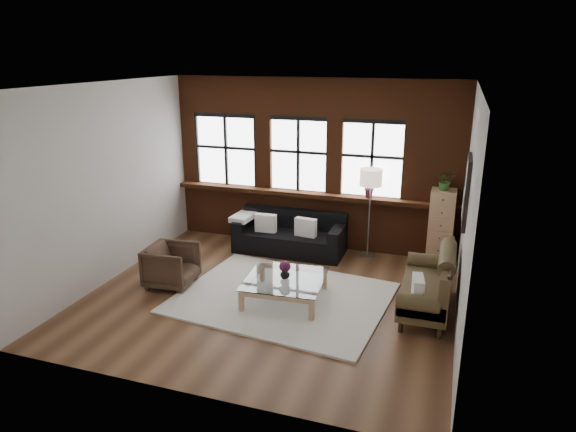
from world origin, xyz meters
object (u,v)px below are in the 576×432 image
(armchair, at_px, (172,266))
(vase, at_px, (285,273))
(coffee_table, at_px, (285,290))
(dark_sofa, at_px, (290,233))
(floor_lamp, at_px, (369,210))
(vintage_settee, at_px, (426,282))
(drawer_chest, at_px, (441,228))

(armchair, xyz_separation_m, vase, (1.92, 0.04, 0.11))
(armchair, bearing_deg, coffee_table, -92.59)
(dark_sofa, relative_size, vase, 13.19)
(coffee_table, relative_size, vase, 7.44)
(floor_lamp, bearing_deg, vintage_settee, -57.87)
(dark_sofa, bearing_deg, drawer_chest, 5.65)
(dark_sofa, relative_size, coffee_table, 1.77)
(armchair, height_order, drawer_chest, drawer_chest)
(armchair, bearing_deg, vase, -92.59)
(coffee_table, xyz_separation_m, floor_lamp, (0.88, 2.21, 0.72))
(vase, distance_m, floor_lamp, 2.42)
(dark_sofa, relative_size, floor_lamp, 1.14)
(armchair, bearing_deg, floor_lamp, -54.99)
(coffee_table, bearing_deg, dark_sofa, 106.14)
(dark_sofa, bearing_deg, floor_lamp, 10.41)
(dark_sofa, height_order, armchair, dark_sofa)
(coffee_table, bearing_deg, vintage_settee, 10.16)
(coffee_table, bearing_deg, drawer_chest, 45.94)
(drawer_chest, bearing_deg, vase, -134.06)
(dark_sofa, height_order, floor_lamp, floor_lamp)
(coffee_table, distance_m, floor_lamp, 2.48)
(armchair, relative_size, floor_lamp, 0.42)
(vintage_settee, bearing_deg, dark_sofa, 148.68)
(dark_sofa, height_order, coffee_table, dark_sofa)
(vase, bearing_deg, drawer_chest, 45.94)
(vintage_settee, distance_m, floor_lamp, 2.22)
(armchair, distance_m, floor_lamp, 3.63)
(floor_lamp, bearing_deg, coffee_table, -111.63)
(vintage_settee, xyz_separation_m, floor_lamp, (-1.16, 1.85, 0.44))
(dark_sofa, relative_size, armchair, 2.74)
(floor_lamp, bearing_deg, vase, -111.63)
(vase, height_order, floor_lamp, floor_lamp)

